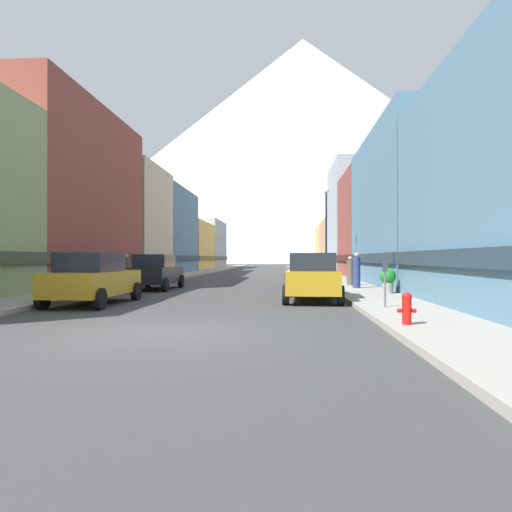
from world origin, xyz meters
The scene contains 26 objects.
ground_plane centered at (0.00, 0.00, 0.00)m, with size 400.00×400.00×0.00m, color #383838.
sidewalk_left centered at (-6.25, 35.00, 0.07)m, with size 2.50×100.00×0.15m, color gray.
sidewalk_right centered at (6.25, 35.00, 0.07)m, with size 2.50×100.00×0.15m, color gray.
storefront_left_1 centered at (-11.47, 16.15, 4.98)m, with size 8.25×13.20×10.29m.
storefront_left_2 centered at (-10.98, 27.61, 4.41)m, with size 7.25×8.64×9.15m.
storefront_left_3 centered at (-10.62, 38.06, 4.24)m, with size 6.54×11.88×8.79m.
storefront_left_4 centered at (-11.72, 50.50, 3.02)m, with size 8.74×12.32×6.28m.
storefront_left_5 centered at (-11.74, 63.45, 3.64)m, with size 8.78×13.09×7.56m.
storefront_right_1 centered at (10.98, 16.84, 4.18)m, with size 7.25×13.46×8.68m.
storefront_right_2 centered at (11.42, 28.28, 4.09)m, with size 8.14×8.83×8.49m.
storefront_right_3 centered at (12.25, 37.92, 5.41)m, with size 9.81×10.32×11.17m.
storefront_right_4 centered at (11.19, 49.24, 3.11)m, with size 7.67×12.12×6.46m.
storefront_right_5 centered at (11.96, 60.18, 3.09)m, with size 9.21×9.37×6.43m.
car_left_0 centered at (-3.80, 5.71, 0.90)m, with size 2.12×4.43×1.78m.
car_left_1 centered at (-3.80, 13.28, 0.90)m, with size 2.07×4.41×1.78m.
car_right_0 centered at (3.80, 7.50, 0.90)m, with size 2.22×4.47×1.78m.
car_right_1 centered at (3.80, 15.83, 0.90)m, with size 2.12×4.43×1.78m.
fire_hydrant_near centered at (5.45, 0.53, 0.53)m, with size 0.40×0.22×0.70m.
parking_meter_near centered at (5.75, 4.15, 1.01)m, with size 0.14×0.10×1.33m.
potted_plant_0 centered at (7.00, 9.53, 0.74)m, with size 0.66×0.66×1.03m.
potted_plant_2 centered at (-7.00, 10.41, 0.55)m, with size 0.56×0.56×0.81m.
pedestrian_0 centered at (6.25, 15.23, 0.85)m, with size 0.36×0.36×1.54m.
pedestrian_1 centered at (-6.25, 16.00, 0.93)m, with size 0.36×0.36×1.68m.
pedestrian_2 centered at (6.25, 12.95, 0.95)m, with size 0.36×0.36×1.72m.
streetlamp_right centered at (5.35, 19.51, 3.99)m, with size 0.36×0.36×5.86m.
mountain_backdrop centered at (12.88, 260.00, 64.85)m, with size 295.54×295.54×129.70m, color white.
Camera 1 is at (2.82, -9.71, 1.60)m, focal length 32.32 mm.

